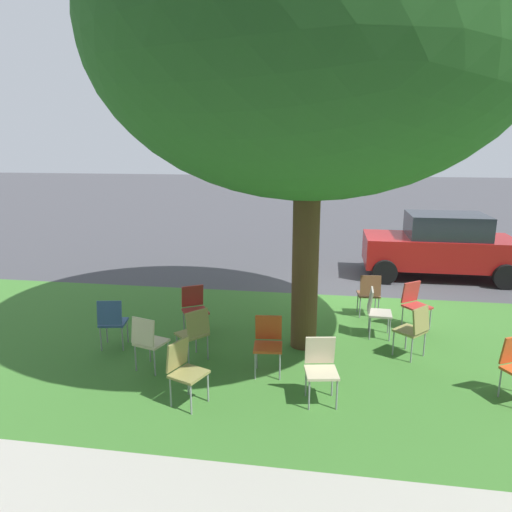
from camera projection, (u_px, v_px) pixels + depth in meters
ground at (358, 294)px, 10.77m from camera, size 80.00×80.00×0.00m
grass_verge at (370, 354)px, 7.70m from camera, size 48.00×6.00×0.01m
street_tree at (311, 33)px, 6.86m from camera, size 6.65×6.65×7.43m
chair_1 at (376, 309)px, 8.29m from camera, size 0.44×0.44×0.88m
chair_2 at (369, 292)px, 9.25m from camera, size 0.45×0.45×0.88m
chair_3 at (184, 367)px, 6.13m from camera, size 0.55×0.54×0.88m
chair_4 at (414, 328)px, 7.46m from camera, size 0.59×0.59×0.88m
chair_5 at (321, 365)px, 6.20m from camera, size 0.48×0.49×0.88m
chair_6 at (194, 306)px, 8.44m from camera, size 0.57×0.57×0.88m
chair_7 at (268, 340)px, 6.98m from camera, size 0.45×0.46×0.88m
chair_8 at (148, 339)px, 7.01m from camera, size 0.52×0.52×0.88m
chair_9 at (414, 302)px, 8.68m from camera, size 0.58×0.58×0.88m
chair_10 at (112, 320)px, 7.79m from camera, size 0.48×0.49×0.88m
chair_11 at (194, 331)px, 7.33m from camera, size 0.59×0.59×0.88m
parked_car at (440, 245)px, 11.96m from camera, size 3.70×1.92×1.65m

